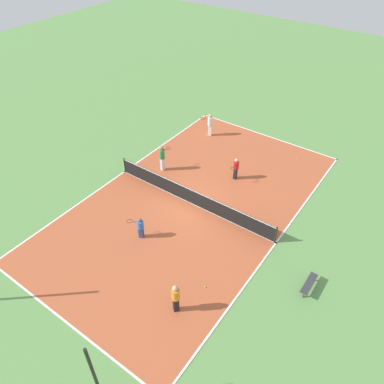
# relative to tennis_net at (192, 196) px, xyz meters

# --- Properties ---
(ground_plane) EXTENTS (80.00, 80.00, 0.00)m
(ground_plane) POSITION_rel_tennis_net_xyz_m (0.00, 0.00, -0.58)
(ground_plane) COLOR #60934C
(court_surface) EXTENTS (11.20, 19.44, 0.02)m
(court_surface) POSITION_rel_tennis_net_xyz_m (0.00, 0.00, -0.57)
(court_surface) COLOR #B75633
(court_surface) RESTS_ON ground_plane
(tennis_net) EXTENTS (11.00, 0.10, 1.10)m
(tennis_net) POSITION_rel_tennis_net_xyz_m (0.00, 0.00, 0.00)
(tennis_net) COLOR black
(tennis_net) RESTS_ON court_surface
(bench) EXTENTS (0.36, 1.41, 0.45)m
(bench) POSITION_rel_tennis_net_xyz_m (-8.06, 1.82, -0.20)
(bench) COLOR #333338
(bench) RESTS_ON ground_plane
(player_far_green) EXTENTS (0.44, 0.96, 1.85)m
(player_far_green) POSITION_rel_tennis_net_xyz_m (3.60, -1.67, 0.52)
(player_far_green) COLOR white
(player_far_green) RESTS_ON court_surface
(player_coach_red) EXTENTS (0.48, 0.97, 1.53)m
(player_coach_red) POSITION_rel_tennis_net_xyz_m (-0.85, -3.64, 0.31)
(player_coach_red) COLOR black
(player_coach_red) RESTS_ON court_surface
(player_center_orange) EXTENTS (0.50, 0.50, 1.72)m
(player_center_orange) POSITION_rel_tennis_net_xyz_m (-3.66, 6.35, 0.43)
(player_center_orange) COLOR black
(player_center_orange) RESTS_ON court_surface
(player_near_white) EXTENTS (0.99, 0.63, 1.78)m
(player_near_white) POSITION_rel_tennis_net_xyz_m (3.49, -7.20, 0.47)
(player_near_white) COLOR white
(player_near_white) RESTS_ON court_surface
(player_near_blue) EXTENTS (0.99, 0.64, 1.36)m
(player_near_blue) POSITION_rel_tennis_net_xyz_m (0.64, 3.85, 0.20)
(player_near_blue) COLOR navy
(player_near_blue) RESTS_ON court_surface
(tennis_ball_right_alley) EXTENTS (0.07, 0.07, 0.07)m
(tennis_ball_right_alley) POSITION_rel_tennis_net_xyz_m (-3.31, -8.07, -0.53)
(tennis_ball_right_alley) COLOR #CCE033
(tennis_ball_right_alley) RESTS_ON court_surface
(tennis_ball_midcourt) EXTENTS (0.07, 0.07, 0.07)m
(tennis_ball_midcourt) POSITION_rel_tennis_net_xyz_m (-4.04, 4.60, -0.53)
(tennis_ball_midcourt) COLOR #CCE033
(tennis_ball_midcourt) RESTS_ON court_surface
(fence_post_back_left) EXTENTS (0.12, 0.12, 3.61)m
(fence_post_back_left) POSITION_rel_tennis_net_xyz_m (-3.67, 10.95, 1.22)
(fence_post_back_left) COLOR black
(fence_post_back_left) RESTS_ON ground_plane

